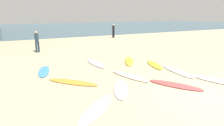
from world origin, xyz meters
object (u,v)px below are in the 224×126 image
(surfboard_1, at_px, (97,109))
(surfboard_9, at_px, (121,89))
(surfboard_5, at_px, (44,71))
(surfboard_10, at_px, (154,65))
(surfboard_0, at_px, (178,71))
(surfboard_2, at_px, (129,61))
(surfboard_8, at_px, (216,80))
(surfboard_4, at_px, (130,76))
(surfboard_6, at_px, (175,85))
(surfboard_3, at_px, (96,63))
(surfboard_7, at_px, (73,82))
(beachgoer_mid, at_px, (37,41))
(beachgoer_near, at_px, (113,30))

(surfboard_1, height_order, surfboard_9, surfboard_1)
(surfboard_1, xyz_separation_m, surfboard_5, (-0.82, 4.91, 0.00))
(surfboard_1, bearing_deg, surfboard_10, -99.28)
(surfboard_9, relative_size, surfboard_10, 1.02)
(surfboard_0, xyz_separation_m, surfboard_2, (-1.02, 3.02, 0.00))
(surfboard_5, relative_size, surfboard_8, 1.05)
(surfboard_4, height_order, surfboard_6, surfboard_4)
(surfboard_3, height_order, surfboard_9, surfboard_3)
(surfboard_0, xyz_separation_m, surfboard_6, (-1.54, -1.33, 0.00))
(surfboard_4, xyz_separation_m, surfboard_8, (3.01, -2.28, -0.00))
(surfboard_6, xyz_separation_m, surfboard_10, (1.34, 2.92, -0.00))
(surfboard_7, xyz_separation_m, beachgoer_mid, (-0.47, 7.85, 0.87))
(surfboard_8, bearing_deg, surfboard_10, -96.66)
(surfboard_8, bearing_deg, surfboard_7, -43.14)
(surfboard_0, relative_size, beachgoer_near, 1.39)
(surfboard_1, distance_m, beachgoer_near, 18.63)
(surfboard_2, height_order, surfboard_6, surfboard_2)
(surfboard_5, bearing_deg, surfboard_7, -57.12)
(surfboard_5, xyz_separation_m, surfboard_8, (6.47, -4.94, 0.01))
(surfboard_7, height_order, surfboard_8, surfboard_8)
(surfboard_4, bearing_deg, beachgoer_near, -129.58)
(surfboard_4, bearing_deg, surfboard_1, 25.91)
(surfboard_3, bearing_deg, surfboard_5, 5.54)
(surfboard_0, relative_size, surfboard_2, 1.02)
(surfboard_4, relative_size, beachgoer_near, 1.32)
(surfboard_0, height_order, surfboard_6, surfboard_6)
(surfboard_1, relative_size, surfboard_5, 1.08)
(surfboard_9, height_order, surfboard_10, surfboard_10)
(surfboard_5, relative_size, beachgoer_mid, 1.25)
(surfboard_8, bearing_deg, surfboard_9, -32.48)
(surfboard_7, distance_m, surfboard_8, 6.24)
(surfboard_3, distance_m, surfboard_10, 3.43)
(surfboard_1, xyz_separation_m, surfboard_4, (2.63, 2.25, 0.01))
(surfboard_3, bearing_deg, surfboard_7, 50.32)
(surfboard_3, distance_m, surfboard_8, 6.28)
(surfboard_9, bearing_deg, surfboard_7, -18.93)
(surfboard_1, distance_m, surfboard_7, 2.66)
(surfboard_8, relative_size, beachgoer_near, 1.15)
(surfboard_3, bearing_deg, surfboard_9, 81.33)
(surfboard_8, distance_m, surfboard_9, 4.31)
(surfboard_3, xyz_separation_m, beachgoer_near, (7.02, 11.03, 0.90))
(surfboard_1, bearing_deg, surfboard_4, -92.29)
(surfboard_6, bearing_deg, surfboard_5, 105.01)
(surfboard_3, relative_size, surfboard_6, 1.07)
(surfboard_3, bearing_deg, surfboard_1, 67.98)
(surfboard_9, height_order, beachgoer_mid, beachgoer_mid)
(surfboard_4, distance_m, surfboard_6, 2.12)
(surfboard_4, bearing_deg, surfboard_7, -23.54)
(surfboard_4, bearing_deg, surfboard_6, 104.39)
(surfboard_2, height_order, surfboard_9, surfboard_2)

